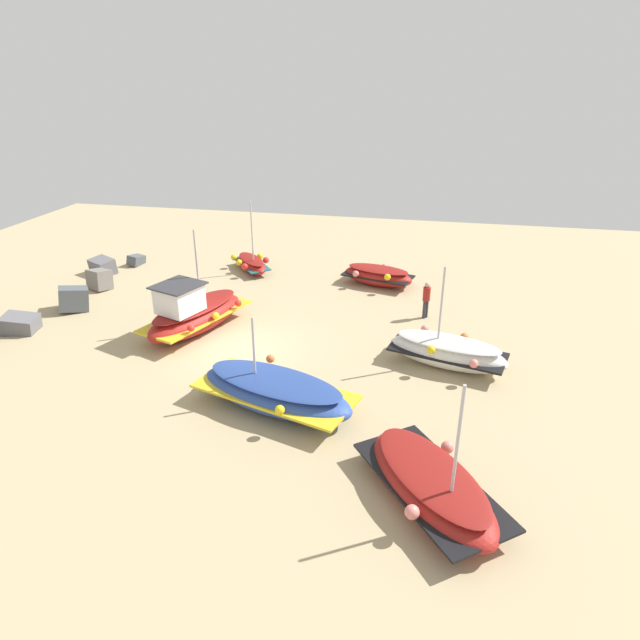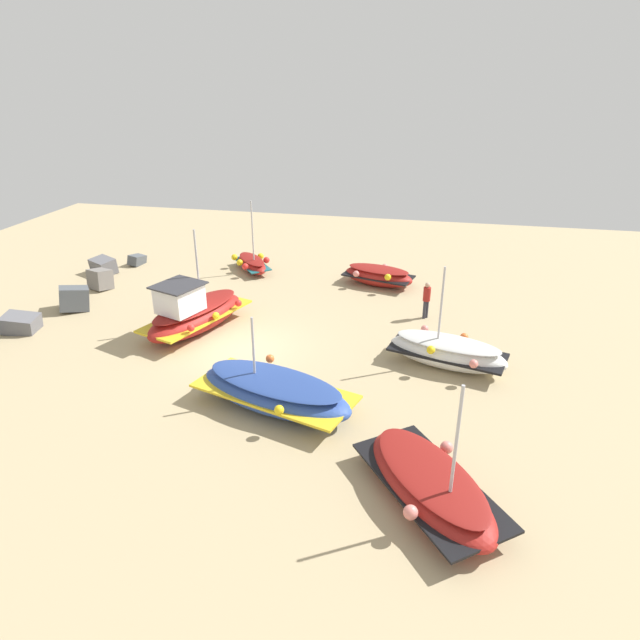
# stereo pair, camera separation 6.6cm
# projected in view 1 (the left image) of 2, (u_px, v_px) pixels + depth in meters

# --- Properties ---
(ground_plane) EXTENTS (44.50, 44.50, 0.00)m
(ground_plane) POSITION_uv_depth(u_px,v_px,m) (242.00, 349.00, 21.45)
(ground_plane) COLOR tan
(fishing_boat_0) EXTENTS (4.86, 4.32, 3.80)m
(fishing_boat_0) POSITION_uv_depth(u_px,v_px,m) (431.00, 484.00, 13.67)
(fishing_boat_0) COLOR maroon
(fishing_boat_0) RESTS_ON ground_plane
(fishing_boat_1) EXTENTS (3.63, 5.81, 3.00)m
(fishing_boat_1) POSITION_uv_depth(u_px,v_px,m) (275.00, 391.00, 17.52)
(fishing_boat_1) COLOR #2D4C9E
(fishing_boat_1) RESTS_ON ground_plane
(fishing_boat_2) EXTENTS (2.44, 3.87, 1.00)m
(fishing_boat_2) POSITION_uv_depth(u_px,v_px,m) (378.00, 275.00, 27.74)
(fishing_boat_2) COLOR maroon
(fishing_boat_2) RESTS_ON ground_plane
(fishing_boat_3) EXTENTS (5.46, 3.57, 4.25)m
(fishing_boat_3) POSITION_uv_depth(u_px,v_px,m) (194.00, 313.00, 22.64)
(fishing_boat_3) COLOR maroon
(fishing_boat_3) RESTS_ON ground_plane
(fishing_boat_4) EXTENTS (2.62, 4.58, 3.82)m
(fishing_boat_4) POSITION_uv_depth(u_px,v_px,m) (447.00, 352.00, 19.97)
(fishing_boat_4) COLOR white
(fishing_boat_4) RESTS_ON ground_plane
(fishing_boat_5) EXTENTS (3.15, 2.83, 3.90)m
(fishing_boat_5) POSITION_uv_depth(u_px,v_px,m) (251.00, 263.00, 29.79)
(fishing_boat_5) COLOR maroon
(fishing_boat_5) RESTS_ON ground_plane
(person_walking) EXTENTS (0.32, 0.32, 1.65)m
(person_walking) POSITION_uv_depth(u_px,v_px,m) (426.00, 298.00, 23.80)
(person_walking) COLOR #2D2D38
(person_walking) RESTS_ON ground_plane
(breakwater_rocks) EXTENTS (18.37, 3.12, 1.33)m
(breakwater_rocks) POSITION_uv_depth(u_px,v_px,m) (29.00, 317.00, 23.09)
(breakwater_rocks) COLOR slate
(breakwater_rocks) RESTS_ON ground_plane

